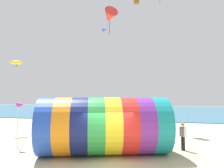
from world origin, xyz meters
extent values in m
plane|color=#CCBA8C|center=(0.00, 0.00, 0.00)|extent=(120.00, 120.00, 0.00)
cube|color=teal|center=(0.00, 37.15, 0.05)|extent=(120.00, 40.00, 0.10)
cylinder|color=blue|center=(-3.63, 0.29, 1.63)|extent=(1.88, 3.39, 3.27)
cylinder|color=orange|center=(-2.76, 0.57, 1.63)|extent=(1.88, 3.39, 3.27)
cylinder|color=navy|center=(-1.90, 0.85, 1.63)|extent=(1.88, 3.39, 3.27)
cylinder|color=green|center=(-1.03, 1.13, 1.63)|extent=(1.88, 3.39, 3.27)
cylinder|color=yellow|center=(-0.16, 1.41, 1.63)|extent=(1.88, 3.39, 3.27)
cylinder|color=red|center=(0.70, 1.69, 1.63)|extent=(1.88, 3.39, 3.27)
cylinder|color=purple|center=(1.57, 1.98, 1.63)|extent=(1.88, 3.39, 3.27)
cylinder|color=teal|center=(2.43, 2.26, 1.63)|extent=(1.88, 3.39, 3.27)
cylinder|color=black|center=(2.89, 2.40, 1.63)|extent=(0.99, 2.88, 3.01)
cylinder|color=black|center=(3.92, 3.28, 0.42)|extent=(0.24, 0.24, 0.83)
cube|color=white|center=(3.92, 3.28, 1.15)|extent=(0.41, 0.41, 0.63)
sphere|color=tan|center=(3.92, 3.28, 1.59)|extent=(0.23, 0.23, 0.23)
cone|color=red|center=(-0.55, 2.34, 8.47)|extent=(1.39, 1.48, 1.19)
cylinder|color=maroon|center=(-0.55, 2.34, 7.75)|extent=(0.03, 0.03, 0.96)
cube|color=#8F4F12|center=(-0.04, 12.99, 14.01)|extent=(0.58, 0.58, 0.58)
ellipsoid|color=blue|center=(-5.13, 17.71, 12.50)|extent=(1.01, 1.07, 0.43)
cube|color=navy|center=(-5.13, 17.71, 12.29)|extent=(0.11, 0.12, 0.26)
ellipsoid|color=yellow|center=(-10.84, 7.05, 6.52)|extent=(1.24, 1.08, 0.48)
cube|color=olive|center=(-10.84, 7.05, 6.27)|extent=(0.15, 0.11, 0.30)
cylinder|color=silver|center=(-6.62, 1.68, 1.48)|extent=(0.05, 0.05, 2.95)
cone|color=#D1339E|center=(-6.40, 1.68, 2.77)|extent=(0.45, 0.36, 0.36)
camera|label=1|loc=(2.74, -11.00, 3.40)|focal=35.00mm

